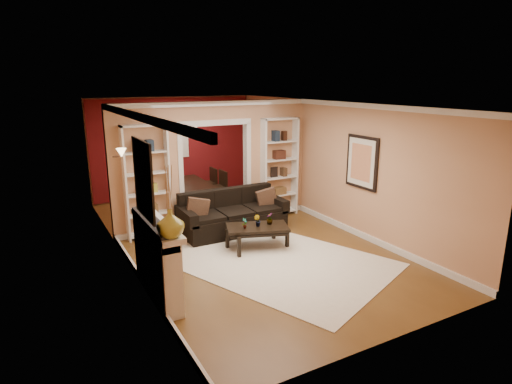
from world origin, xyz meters
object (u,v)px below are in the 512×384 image
sofa (233,212)px  coffee_table (257,237)px  bookshelf_left (147,182)px  bookshelf_right (279,168)px  fireplace (158,259)px  dining_table (190,194)px

sofa → coffee_table: size_ratio=1.95×
coffee_table → bookshelf_left: bearing=155.8°
sofa → coffee_table: sofa is taller
bookshelf_left → bookshelf_right: size_ratio=1.00×
sofa → bookshelf_left: (-1.62, 0.58, 0.71)m
sofa → bookshelf_left: size_ratio=0.98×
sofa → bookshelf_right: 1.74m
bookshelf_left → fireplace: bookshelf_left is taller
sofa → fireplace: size_ratio=1.32×
bookshelf_left → dining_table: (1.53, 1.76, -0.85)m
coffee_table → dining_table: dining_table is taller
sofa → bookshelf_right: bearing=21.4°
bookshelf_right → dining_table: bookshelf_right is taller
fireplace → sofa: bearing=42.0°
sofa → dining_table: bearing=92.3°
bookshelf_right → fireplace: bearing=-145.2°
sofa → bookshelf_left: bookshelf_left is taller
bookshelf_left → fireplace: bearing=-102.0°
sofa → dining_table: sofa is taller
sofa → bookshelf_right: size_ratio=0.98×
bookshelf_right → dining_table: bearing=131.7°
sofa → bookshelf_left: 1.86m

